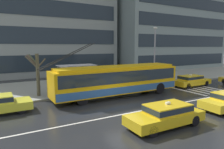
# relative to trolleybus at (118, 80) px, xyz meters

# --- Properties ---
(ground_plane) EXTENTS (160.00, 160.00, 0.00)m
(ground_plane) POSITION_rel_trolleybus_xyz_m (-1.45, -3.28, -1.54)
(ground_plane) COLOR black
(sidewalk_slab) EXTENTS (80.00, 10.00, 0.14)m
(sidewalk_slab) POSITION_rel_trolleybus_xyz_m (-1.45, 6.60, -1.47)
(sidewalk_slab) COLOR gray
(sidewalk_slab) RESTS_ON ground_plane
(crosswalk_stripe_edge_near) EXTENTS (0.44, 4.40, 0.01)m
(crosswalk_stripe_edge_near) POSITION_rel_trolleybus_xyz_m (7.18, -1.84, -1.53)
(crosswalk_stripe_edge_near) COLOR beige
(crosswalk_stripe_edge_near) RESTS_ON ground_plane
(crosswalk_stripe_inner_a) EXTENTS (0.44, 4.40, 0.01)m
(crosswalk_stripe_inner_a) POSITION_rel_trolleybus_xyz_m (8.08, -1.84, -1.53)
(crosswalk_stripe_inner_a) COLOR beige
(crosswalk_stripe_inner_a) RESTS_ON ground_plane
(crosswalk_stripe_center) EXTENTS (0.44, 4.40, 0.01)m
(crosswalk_stripe_center) POSITION_rel_trolleybus_xyz_m (8.98, -1.84, -1.53)
(crosswalk_stripe_center) COLOR beige
(crosswalk_stripe_center) RESTS_ON ground_plane
(crosswalk_stripe_inner_b) EXTENTS (0.44, 4.40, 0.01)m
(crosswalk_stripe_inner_b) POSITION_rel_trolleybus_xyz_m (9.88, -1.84, -1.53)
(crosswalk_stripe_inner_b) COLOR beige
(crosswalk_stripe_inner_b) RESTS_ON ground_plane
(crosswalk_stripe_edge_far) EXTENTS (0.44, 4.40, 0.01)m
(crosswalk_stripe_edge_far) POSITION_rel_trolleybus_xyz_m (10.78, -1.84, -1.53)
(crosswalk_stripe_edge_far) COLOR beige
(crosswalk_stripe_edge_far) RESTS_ON ground_plane
(lane_centre_line) EXTENTS (72.00, 0.14, 0.01)m
(lane_centre_line) POSITION_rel_trolleybus_xyz_m (-1.45, -4.48, -1.53)
(lane_centre_line) COLOR silver
(lane_centre_line) RESTS_ON ground_plane
(trolleybus) EXTENTS (12.89, 2.55, 4.81)m
(trolleybus) POSITION_rel_trolleybus_xyz_m (0.00, 0.00, 0.00)
(trolleybus) COLOR #E9AA0C
(trolleybus) RESTS_ON ground_plane
(taxi_oncoming_near) EXTENTS (4.70, 1.86, 1.39)m
(taxi_oncoming_near) POSITION_rel_trolleybus_xyz_m (-1.28, -7.38, -0.83)
(taxi_oncoming_near) COLOR gold
(taxi_oncoming_near) RESTS_ON ground_plane
(taxi_ahead_of_bus) EXTENTS (4.69, 1.88, 1.39)m
(taxi_ahead_of_bus) POSITION_rel_trolleybus_xyz_m (9.63, -0.21, -0.83)
(taxi_ahead_of_bus) COLOR yellow
(taxi_ahead_of_bus) RESTS_ON ground_plane
(bus_shelter) EXTENTS (3.60, 1.77, 2.58)m
(bus_shelter) POSITION_rel_trolleybus_xyz_m (-2.69, 3.53, 0.55)
(bus_shelter) COLOR gray
(bus_shelter) RESTS_ON sidewalk_slab
(pedestrian_at_shelter) EXTENTS (1.40, 1.40, 2.01)m
(pedestrian_at_shelter) POSITION_rel_trolleybus_xyz_m (-4.79, 3.55, 0.27)
(pedestrian_at_shelter) COLOR #4E4C3D
(pedestrian_at_shelter) RESTS_ON sidewalk_slab
(pedestrian_approaching_curb) EXTENTS (1.36, 1.36, 2.04)m
(pedestrian_approaching_curb) POSITION_rel_trolleybus_xyz_m (-3.78, 1.96, 0.21)
(pedestrian_approaching_curb) COLOR black
(pedestrian_approaching_curb) RESTS_ON sidewalk_slab
(pedestrian_walking_past) EXTENTS (0.41, 0.41, 1.69)m
(pedestrian_walking_past) POSITION_rel_trolleybus_xyz_m (3.12, 4.18, -0.40)
(pedestrian_walking_past) COLOR #5A4651
(pedestrian_walking_past) RESTS_ON sidewalk_slab
(street_lamp) EXTENTS (0.60, 0.32, 6.58)m
(street_lamp) POSITION_rel_trolleybus_xyz_m (6.56, 2.56, 2.50)
(street_lamp) COLOR gray
(street_lamp) RESTS_ON sidewalk_slab
(street_tree_bare) EXTENTS (1.97, 1.26, 3.75)m
(street_tree_bare) POSITION_rel_trolleybus_xyz_m (-6.38, 3.22, 0.75)
(street_tree_bare) COLOR #4F4A36
(street_tree_bare) RESTS_ON sidewalk_slab
(office_tower_corner_left) EXTENTS (23.83, 13.26, 23.68)m
(office_tower_corner_left) POSITION_rel_trolleybus_xyz_m (-2.91, 21.21, 10.31)
(office_tower_corner_left) COLOR gray
(office_tower_corner_left) RESTS_ON ground_plane
(office_tower_corner_right) EXTENTS (24.26, 16.15, 28.64)m
(office_tower_corner_right) POSITION_rel_trolleybus_xyz_m (21.90, 19.00, 12.79)
(office_tower_corner_right) COLOR gray
(office_tower_corner_right) RESTS_ON ground_plane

